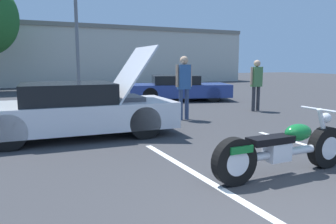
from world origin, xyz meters
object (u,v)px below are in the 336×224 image
show_car_hood_open (77,110)px  parked_car_right_row (178,88)px  light_pole (78,24)px  motorcycle (283,149)px  spectator_near_motorcycle (184,82)px  spectator_by_show_car (256,81)px

show_car_hood_open → parked_car_right_row: 7.48m
light_pole → parked_car_right_row: (3.20, -5.31, -3.14)m
light_pole → motorcycle: 14.93m
spectator_near_motorcycle → spectator_by_show_car: spectator_near_motorcycle is taller
show_car_hood_open → parked_car_right_row: show_car_hood_open is taller
motorcycle → spectator_near_motorcycle: (0.98, 4.85, 0.71)m
spectator_by_show_car → motorcycle: bearing=-127.4°
spectator_near_motorcycle → spectator_by_show_car: (3.05, 0.42, -0.07)m
show_car_hood_open → spectator_by_show_car: show_car_hood_open is taller
light_pole → spectator_by_show_car: size_ratio=3.80×
show_car_hood_open → spectator_near_motorcycle: show_car_hood_open is taller
parked_car_right_row → spectator_near_motorcycle: (-2.14, -4.40, 0.57)m
light_pole → spectator_by_show_car: bearing=-66.1°
light_pole → parked_car_right_row: bearing=-59.0°
motorcycle → parked_car_right_row: 9.76m
motorcycle → show_car_hood_open: (-2.22, 4.01, 0.21)m
light_pole → spectator_near_motorcycle: (1.06, -9.71, -2.57)m
spectator_near_motorcycle → spectator_by_show_car: 3.08m
spectator_by_show_car → show_car_hood_open: bearing=-168.6°
motorcycle → spectator_near_motorcycle: 5.00m
motorcycle → parked_car_right_row: (3.12, 9.25, 0.14)m
light_pole → motorcycle: (0.08, -14.56, -3.28)m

